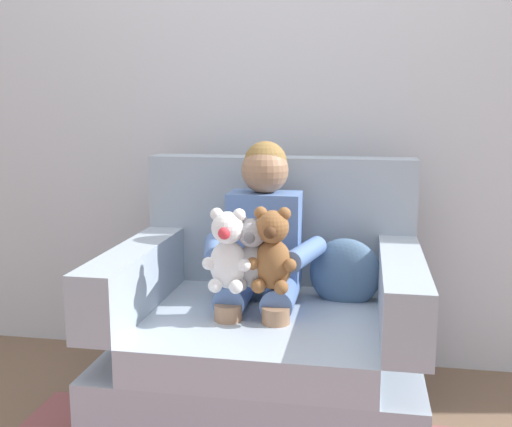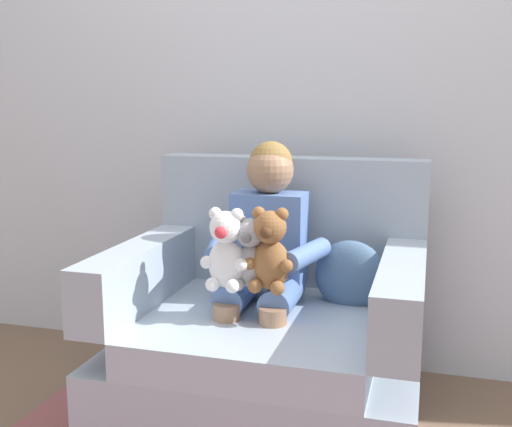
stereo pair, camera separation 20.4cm
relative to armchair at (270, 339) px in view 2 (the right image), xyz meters
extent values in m
plane|color=brown|center=(0.00, -0.04, -0.30)|extent=(8.00, 8.00, 0.00)
cube|color=silver|center=(0.00, 0.61, 1.00)|extent=(6.00, 0.10, 2.60)
cube|color=#9EADBC|center=(0.00, -0.04, -0.15)|extent=(1.05, 0.88, 0.31)
cube|color=#A6B6C6|center=(0.00, -0.11, 0.06)|extent=(0.77, 0.74, 0.12)
cube|color=#9EADBC|center=(0.00, 0.33, 0.38)|extent=(1.05, 0.14, 0.50)
cube|color=#9EADBC|center=(-0.46, -0.11, 0.23)|extent=(0.14, 0.74, 0.22)
cube|color=#9EADBC|center=(0.46, -0.11, 0.23)|extent=(0.14, 0.74, 0.22)
cube|color=#597AB7|center=(-0.03, 0.09, 0.35)|extent=(0.26, 0.16, 0.34)
sphere|color=#9E7556|center=(-0.03, 0.09, 0.60)|extent=(0.17, 0.17, 0.17)
sphere|color=olive|center=(-0.03, 0.10, 0.63)|extent=(0.16, 0.16, 0.16)
cylinder|color=#597AB7|center=(-0.11, -0.04, 0.18)|extent=(0.11, 0.26, 0.11)
cylinder|color=#9E7556|center=(-0.11, -0.17, 0.03)|extent=(0.09, 0.09, 0.30)
cylinder|color=#597AB7|center=(0.05, -0.04, 0.18)|extent=(0.11, 0.26, 0.11)
cylinder|color=#9E7556|center=(0.05, -0.17, 0.03)|extent=(0.09, 0.09, 0.30)
cylinder|color=#597AB7|center=(-0.19, -0.03, 0.33)|extent=(0.13, 0.27, 0.07)
cylinder|color=#597AB7|center=(0.13, -0.03, 0.33)|extent=(0.13, 0.27, 0.07)
ellipsoid|color=brown|center=(0.04, -0.15, 0.32)|extent=(0.13, 0.11, 0.17)
sphere|color=brown|center=(0.04, -0.16, 0.44)|extent=(0.11, 0.11, 0.11)
sphere|color=#4C2D19|center=(0.04, -0.21, 0.44)|extent=(0.04, 0.04, 0.04)
sphere|color=brown|center=(0.00, -0.15, 0.49)|extent=(0.04, 0.04, 0.04)
sphere|color=brown|center=(-0.02, -0.18, 0.33)|extent=(0.04, 0.04, 0.04)
sphere|color=brown|center=(0.00, -0.20, 0.26)|extent=(0.05, 0.05, 0.05)
sphere|color=brown|center=(0.08, -0.15, 0.49)|extent=(0.04, 0.04, 0.04)
sphere|color=brown|center=(0.10, -0.18, 0.33)|extent=(0.04, 0.04, 0.04)
sphere|color=brown|center=(0.07, -0.20, 0.26)|extent=(0.05, 0.05, 0.05)
ellipsoid|color=#9E9EA3|center=(-0.03, -0.14, 0.31)|extent=(0.11, 0.10, 0.15)
sphere|color=#9E9EA3|center=(-0.03, -0.15, 0.42)|extent=(0.10, 0.10, 0.10)
sphere|color=slate|center=(-0.03, -0.20, 0.41)|extent=(0.04, 0.04, 0.04)
sphere|color=#9E9EA3|center=(-0.06, -0.15, 0.46)|extent=(0.04, 0.04, 0.04)
sphere|color=#9E9EA3|center=(-0.08, -0.17, 0.32)|extent=(0.04, 0.04, 0.04)
sphere|color=#9E9EA3|center=(-0.06, -0.19, 0.25)|extent=(0.04, 0.04, 0.04)
sphere|color=#9E9EA3|center=(0.00, -0.15, 0.46)|extent=(0.04, 0.04, 0.04)
sphere|color=#9E9EA3|center=(0.02, -0.17, 0.32)|extent=(0.04, 0.04, 0.04)
sphere|color=#9E9EA3|center=(0.00, -0.19, 0.25)|extent=(0.04, 0.04, 0.04)
ellipsoid|color=white|center=(-0.10, -0.17, 0.32)|extent=(0.13, 0.11, 0.16)
sphere|color=white|center=(-0.10, -0.18, 0.44)|extent=(0.11, 0.11, 0.11)
sphere|color=#DB333D|center=(-0.10, -0.23, 0.43)|extent=(0.04, 0.04, 0.04)
sphere|color=white|center=(-0.14, -0.17, 0.48)|extent=(0.04, 0.04, 0.04)
sphere|color=white|center=(-0.16, -0.20, 0.32)|extent=(0.04, 0.04, 0.04)
sphere|color=white|center=(-0.14, -0.21, 0.26)|extent=(0.05, 0.05, 0.05)
sphere|color=white|center=(-0.07, -0.17, 0.48)|extent=(0.04, 0.04, 0.04)
sphere|color=white|center=(-0.05, -0.20, 0.32)|extent=(0.04, 0.04, 0.04)
sphere|color=white|center=(-0.07, -0.21, 0.26)|extent=(0.05, 0.05, 0.05)
ellipsoid|color=slate|center=(0.27, 0.12, 0.22)|extent=(0.27, 0.14, 0.26)
camera|label=1|loc=(0.33, -2.07, 0.83)|focal=42.98mm
camera|label=2|loc=(0.53, -2.02, 0.83)|focal=42.98mm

